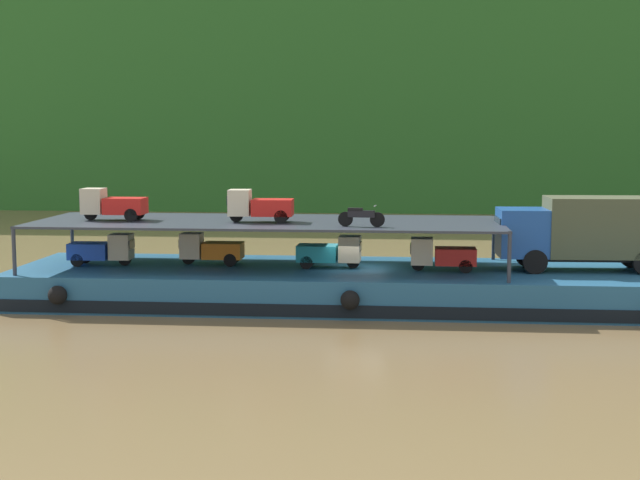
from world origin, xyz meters
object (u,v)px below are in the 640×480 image
(mini_truck_lower_mid, at_px, (330,252))
(cargo_barge, at_px, (356,286))
(motorcycle_upper_port, at_px, (361,216))
(mini_truck_lower_stern, at_px, (102,250))
(mini_truck_upper_stern, at_px, (113,204))
(mini_truck_lower_aft, at_px, (211,249))
(covered_lorry, at_px, (585,231))
(mini_truck_lower_fore, at_px, (442,255))
(mini_truck_upper_mid, at_px, (259,206))

(mini_truck_lower_mid, bearing_deg, cargo_barge, -3.99)
(mini_truck_lower_mid, relative_size, motorcycle_upper_port, 1.46)
(mini_truck_lower_stern, bearing_deg, cargo_barge, 0.56)
(mini_truck_upper_stern, bearing_deg, mini_truck_lower_stern, 160.00)
(cargo_barge, relative_size, mini_truck_lower_aft, 10.60)
(mini_truck_upper_stern, bearing_deg, covered_lorry, 1.67)
(mini_truck_lower_fore, bearing_deg, mini_truck_lower_stern, 178.89)
(cargo_barge, height_order, mini_truck_upper_stern, mini_truck_upper_stern)
(mini_truck_upper_mid, height_order, motorcycle_upper_port, mini_truck_upper_mid)
(mini_truck_upper_stern, bearing_deg, mini_truck_upper_mid, -2.14)
(covered_lorry, bearing_deg, cargo_barge, -178.40)
(mini_truck_lower_mid, relative_size, mini_truck_upper_mid, 1.00)
(covered_lorry, bearing_deg, mini_truck_upper_stern, -178.33)
(mini_truck_lower_mid, height_order, motorcycle_upper_port, motorcycle_upper_port)
(mini_truck_lower_aft, distance_m, mini_truck_upper_stern, 4.63)
(covered_lorry, xyz_separation_m, mini_truck_upper_mid, (-13.66, -0.83, 1.00))
(mini_truck_lower_mid, bearing_deg, mini_truck_upper_stern, -177.60)
(mini_truck_lower_fore, relative_size, mini_truck_upper_stern, 1.00)
(mini_truck_lower_aft, distance_m, mini_truck_lower_fore, 10.10)
(mini_truck_upper_stern, bearing_deg, mini_truck_lower_aft, 11.96)
(mini_truck_upper_mid, bearing_deg, mini_truck_upper_stern, 177.86)
(mini_truck_lower_aft, distance_m, mini_truck_lower_mid, 5.35)
(mini_truck_lower_mid, bearing_deg, motorcycle_upper_port, -55.76)
(mini_truck_upper_stern, distance_m, mini_truck_upper_mid, 6.45)
(mini_truck_lower_fore, relative_size, motorcycle_upper_port, 1.45)
(mini_truck_upper_stern, xyz_separation_m, motorcycle_upper_port, (10.81, -1.67, -0.26))
(mini_truck_lower_aft, bearing_deg, mini_truck_lower_fore, -5.34)
(mini_truck_lower_mid, xyz_separation_m, motorcycle_upper_port, (1.40, -2.06, 1.74))
(cargo_barge, xyz_separation_m, mini_truck_lower_aft, (-6.42, 0.55, 1.44))
(mini_truck_lower_fore, bearing_deg, covered_lorry, 6.33)
(mini_truck_lower_aft, bearing_deg, cargo_barge, -4.86)
(mini_truck_lower_fore, distance_m, mini_truck_upper_mid, 7.95)
(mini_truck_lower_mid, xyz_separation_m, mini_truck_lower_fore, (4.73, -0.47, 0.00))
(mini_truck_lower_mid, xyz_separation_m, mini_truck_upper_mid, (-2.96, -0.64, 2.00))
(mini_truck_upper_mid, xyz_separation_m, motorcycle_upper_port, (4.36, -1.43, -0.26))
(covered_lorry, xyz_separation_m, mini_truck_upper_stern, (-20.11, -0.59, 1.00))
(cargo_barge, distance_m, mini_truck_lower_stern, 11.18)
(mini_truck_lower_aft, relative_size, mini_truck_upper_mid, 0.99)
(covered_lorry, bearing_deg, mini_truck_lower_aft, 179.01)
(motorcycle_upper_port, bearing_deg, cargo_barge, 98.70)
(mini_truck_upper_mid, relative_size, motorcycle_upper_port, 1.46)
(covered_lorry, bearing_deg, motorcycle_upper_port, -166.38)
(mini_truck_lower_aft, bearing_deg, mini_truck_upper_stern, -168.04)
(motorcycle_upper_port, bearing_deg, covered_lorry, 13.62)
(mini_truck_lower_aft, height_order, motorcycle_upper_port, motorcycle_upper_port)
(cargo_barge, bearing_deg, mini_truck_lower_fore, -6.20)
(covered_lorry, distance_m, mini_truck_lower_fore, 6.09)
(mini_truck_lower_stern, xyz_separation_m, mini_truck_lower_aft, (4.66, 0.65, 0.00))
(motorcycle_upper_port, bearing_deg, mini_truck_lower_aft, 159.38)
(mini_truck_lower_stern, bearing_deg, mini_truck_upper_stern, -20.00)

